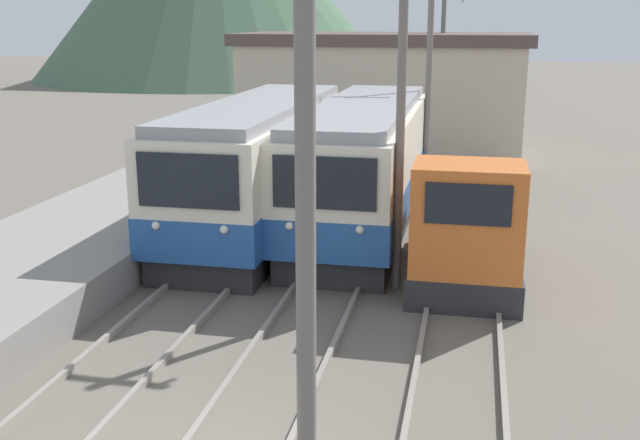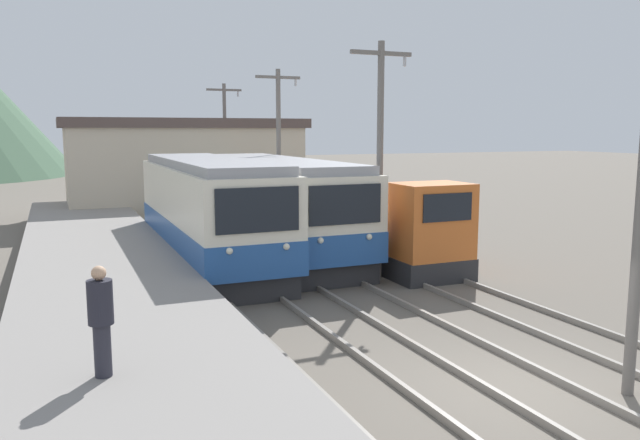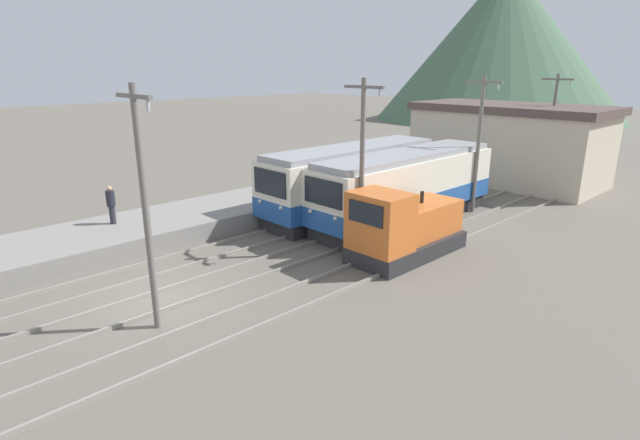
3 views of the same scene
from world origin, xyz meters
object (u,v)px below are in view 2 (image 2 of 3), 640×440
at_px(shunting_locomotive, 404,234).
at_px(catenary_mast_far, 279,146).
at_px(commuter_train_left, 209,216).
at_px(catenary_mast_distant, 225,142).
at_px(commuter_train_center, 278,210).
at_px(person_on_platform, 101,317).
at_px(catenary_mast_mid, 380,153).

xyz_separation_m(shunting_locomotive, catenary_mast_far, (-1.49, 8.20, 2.71)).
height_order(commuter_train_left, catenary_mast_distant, catenary_mast_distant).
relative_size(commuter_train_center, catenary_mast_distant, 1.63).
distance_m(commuter_train_center, person_on_platform, 13.95).
distance_m(catenary_mast_mid, person_on_platform, 11.23).
xyz_separation_m(catenary_mast_far, person_on_platform, (-8.55, -16.16, -2.11)).
height_order(catenary_mast_mid, catenary_mast_distant, same).
relative_size(commuter_train_left, shunting_locomotive, 2.05).
bearing_deg(commuter_train_center, person_on_platform, -120.29).
height_order(shunting_locomotive, catenary_mast_far, catenary_mast_far).
height_order(commuter_train_center, catenary_mast_far, catenary_mast_far).
bearing_deg(person_on_platform, shunting_locomotive, 38.43).
bearing_deg(commuter_train_center, catenary_mast_distant, 83.53).
bearing_deg(person_on_platform, commuter_train_center, 59.71).
xyz_separation_m(commuter_train_center, catenary_mast_distant, (1.51, 13.30, 2.26)).
bearing_deg(shunting_locomotive, person_on_platform, -141.57).
bearing_deg(person_on_platform, catenary_mast_far, 62.13).
bearing_deg(catenary_mast_distant, commuter_train_center, -96.47).
relative_size(shunting_locomotive, catenary_mast_distant, 0.76).
relative_size(commuter_train_center, catenary_mast_far, 1.63).
bearing_deg(commuter_train_left, catenary_mast_distant, 73.15).
relative_size(commuter_train_left, catenary_mast_mid, 1.55).
relative_size(shunting_locomotive, catenary_mast_mid, 0.76).
distance_m(shunting_locomotive, person_on_platform, 12.83).
bearing_deg(commuter_train_center, catenary_mast_mid, -73.43).
bearing_deg(person_on_platform, commuter_train_left, 69.14).
xyz_separation_m(commuter_train_left, catenary_mast_mid, (4.31, -4.14, 2.23)).
height_order(commuter_train_left, person_on_platform, commuter_train_left).
bearing_deg(catenary_mast_far, person_on_platform, -117.87).
bearing_deg(catenary_mast_mid, commuter_train_center, 106.57).
bearing_deg(shunting_locomotive, commuter_train_center, 126.31).
xyz_separation_m(commuter_train_left, shunting_locomotive, (5.80, -3.16, -0.49)).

